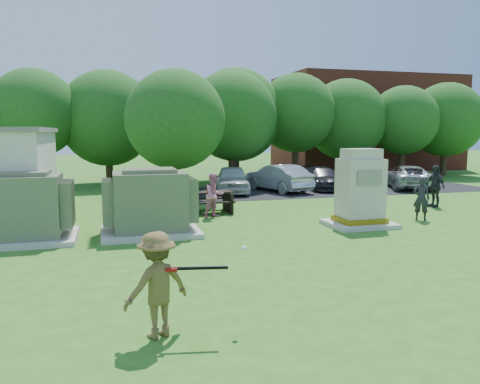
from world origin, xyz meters
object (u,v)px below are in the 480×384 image
object	(u,v)px
transformer_right	(150,204)
car_silver_a	(278,178)
generator_cabinet	(360,193)
car_silver_b	(408,177)
person_walking_right	(435,186)
batter	(157,285)
car_white	(232,179)
transformer_left	(22,209)
person_by_generator	(421,199)
person_at_picnic	(214,195)
picnic_table	(207,199)
car_dark	(322,178)

from	to	relation	value
transformer_right	car_silver_a	world-z (taller)	transformer_right
generator_cabinet	car_silver_b	distance (m)	12.31
transformer_right	person_walking_right	bearing A→B (deg)	10.19
batter	car_white	distance (m)	17.70
generator_cabinet	car_silver_b	bearing A→B (deg)	47.47
car_silver_a	batter	bearing A→B (deg)	46.94
transformer_left	person_walking_right	bearing A→B (deg)	7.86
transformer_left	person_by_generator	distance (m)	13.45
person_by_generator	person_at_picnic	size ratio (longest dim) A/B	0.94
picnic_table	car_silver_b	bearing A→B (deg)	21.40
car_silver_b	car_silver_a	bearing A→B (deg)	17.26
car_dark	car_white	bearing A→B (deg)	-171.43
transformer_left	car_silver_b	xyz separation A→B (m)	(19.01, 8.40, -0.32)
car_white	car_dark	size ratio (longest dim) A/B	0.99
transformer_right	car_silver_b	bearing A→B (deg)	28.76
picnic_table	person_walking_right	world-z (taller)	person_walking_right
person_at_picnic	car_white	bearing A→B (deg)	48.58
car_dark	car_silver_b	bearing A→B (deg)	-3.05
car_silver_a	transformer_left	bearing A→B (deg)	21.84
batter	person_walking_right	world-z (taller)	person_walking_right
person_at_picnic	person_walking_right	distance (m)	9.69
transformer_left	batter	world-z (taller)	transformer_left
transformer_left	car_white	xyz separation A→B (m)	(8.77, 9.16, -0.25)
car_silver_b	person_by_generator	bearing A→B (deg)	80.23
car_white	car_silver_a	world-z (taller)	car_silver_a
generator_cabinet	person_by_generator	world-z (taller)	generator_cabinet
generator_cabinet	car_silver_a	size ratio (longest dim) A/B	0.60
transformer_right	car_dark	xyz separation A→B (m)	(10.35, 9.29, -0.35)
transformer_right	transformer_left	bearing A→B (deg)	180.00
batter	car_white	bearing A→B (deg)	-131.42
car_dark	person_walking_right	bearing A→B (deg)	-67.84
picnic_table	car_silver_a	size ratio (longest dim) A/B	0.45
batter	person_by_generator	distance (m)	12.64
picnic_table	car_dark	bearing A→B (deg)	37.00
transformer_right	person_by_generator	world-z (taller)	transformer_right
transformer_left	person_at_picnic	distance (m)	6.66
generator_cabinet	person_walking_right	xyz separation A→B (m)	(5.26, 2.87, -0.25)
car_dark	car_silver_b	size ratio (longest dim) A/B	0.91
car_silver_a	car_white	bearing A→B (deg)	-16.91
batter	person_at_picnic	bearing A→B (deg)	-130.33
picnic_table	car_white	bearing A→B (deg)	66.09
batter	car_silver_a	xyz separation A→B (m)	(8.19, 16.79, -0.11)
car_silver_a	car_dark	world-z (taller)	car_silver_a
car_silver_a	person_walking_right	bearing A→B (deg)	106.37
transformer_right	person_by_generator	bearing A→B (deg)	-1.55
person_at_picnic	car_silver_a	bearing A→B (deg)	32.15
transformer_right	car_silver_b	distance (m)	17.46
transformer_left	transformer_right	xyz separation A→B (m)	(3.70, 0.00, 0.00)
person_at_picnic	car_white	world-z (taller)	person_at_picnic
picnic_table	generator_cabinet	bearing A→B (deg)	-42.08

